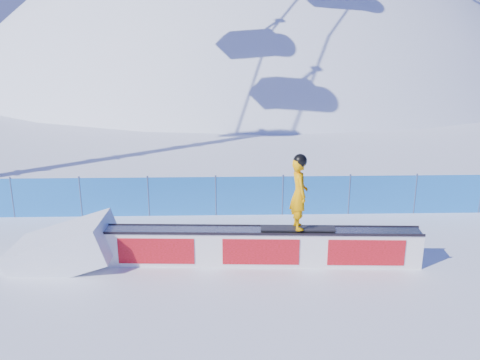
{
  "coord_description": "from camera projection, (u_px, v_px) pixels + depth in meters",
  "views": [
    {
      "loc": [
        -2.69,
        -10.56,
        5.8
      ],
      "look_at": [
        -2.32,
        3.04,
        1.56
      ],
      "focal_mm": 40.0,
      "sensor_mm": 36.0,
      "label": 1
    }
  ],
  "objects": [
    {
      "name": "ground",
      "position": [
        348.0,
        287.0,
        11.87
      ],
      "size": [
        160.0,
        160.0,
        0.0
      ],
      "primitive_type": "plane",
      "color": "white",
      "rests_on": "ground"
    },
    {
      "name": "snow_hill",
      "position": [
        252.0,
        246.0,
        57.31
      ],
      "size": [
        64.0,
        64.0,
        64.0
      ],
      "color": "white",
      "rests_on": "ground"
    },
    {
      "name": "safety_fence",
      "position": [
        316.0,
        195.0,
        15.99
      ],
      "size": [
        22.05,
        0.05,
        1.3
      ],
      "color": "blue",
      "rests_on": "ground"
    },
    {
      "name": "rail_box",
      "position": [
        261.0,
        247.0,
        12.82
      ],
      "size": [
        7.65,
        0.88,
        0.92
      ],
      "rotation": [
        0.0,
        0.0,
        -0.05
      ],
      "color": "white",
      "rests_on": "ground"
    },
    {
      "name": "snow_ramp",
      "position": [
        65.0,
        262.0,
        13.04
      ],
      "size": [
        2.6,
        1.69,
        1.58
      ],
      "primitive_type": null,
      "rotation": [
        0.0,
        -0.31,
        -0.05
      ],
      "color": "white",
      "rests_on": "ground"
    },
    {
      "name": "snowboarder",
      "position": [
        299.0,
        193.0,
        12.4
      ],
      "size": [
        1.77,
        0.67,
        1.84
      ],
      "rotation": [
        0.0,
        0.0,
        1.69
      ],
      "color": "black",
      "rests_on": "rail_box"
    }
  ]
}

